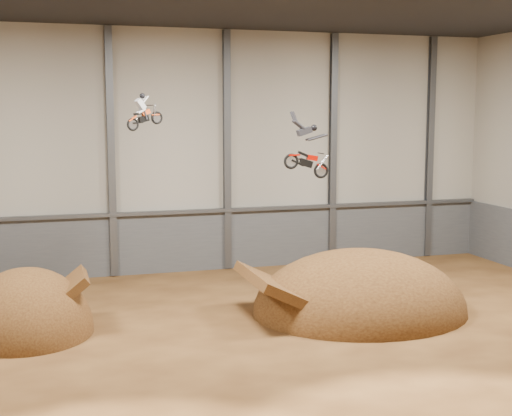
{
  "coord_description": "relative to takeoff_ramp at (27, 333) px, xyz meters",
  "views": [
    {
      "loc": [
        -6.97,
        -25.56,
        9.29
      ],
      "look_at": [
        1.87,
        4.0,
        5.12
      ],
      "focal_mm": 50.0,
      "sensor_mm": 36.0,
      "label": 1
    }
  ],
  "objects": [
    {
      "name": "floor",
      "position": [
        7.91,
        -5.16,
        0.0
      ],
      "size": [
        40.0,
        40.0,
        0.0
      ],
      "primitive_type": "plane",
      "color": "#452812",
      "rests_on": "ground"
    },
    {
      "name": "back_wall",
      "position": [
        7.91,
        9.84,
        7.0
      ],
      "size": [
        40.0,
        0.1,
        14.0
      ],
      "primitive_type": "cube",
      "color": "#A09B8E",
      "rests_on": "ground"
    },
    {
      "name": "lower_band_back",
      "position": [
        7.91,
        9.74,
        1.75
      ],
      "size": [
        39.8,
        0.18,
        3.5
      ],
      "primitive_type": "cube",
      "color": "#4D5054",
      "rests_on": "ground"
    },
    {
      "name": "steel_rail",
      "position": [
        7.91,
        9.59,
        3.55
      ],
      "size": [
        39.8,
        0.35,
        0.2
      ],
      "primitive_type": "cube",
      "color": "#47494F",
      "rests_on": "lower_band_back"
    },
    {
      "name": "steel_column_2",
      "position": [
        4.58,
        9.64,
        7.0
      ],
      "size": [
        0.4,
        0.36,
        13.9
      ],
      "primitive_type": "cube",
      "color": "#47494F",
      "rests_on": "ground"
    },
    {
      "name": "steel_column_3",
      "position": [
        11.24,
        9.64,
        7.0
      ],
      "size": [
        0.4,
        0.36,
        13.9
      ],
      "primitive_type": "cube",
      "color": "#47494F",
      "rests_on": "ground"
    },
    {
      "name": "steel_column_4",
      "position": [
        17.91,
        9.64,
        7.0
      ],
      "size": [
        0.4,
        0.36,
        13.9
      ],
      "primitive_type": "cube",
      "color": "#47494F",
      "rests_on": "ground"
    },
    {
      "name": "steel_column_5",
      "position": [
        24.58,
        9.64,
        7.0
      ],
      "size": [
        0.4,
        0.36,
        13.9
      ],
      "primitive_type": "cube",
      "color": "#47494F",
      "rests_on": "ground"
    },
    {
      "name": "takeoff_ramp",
      "position": [
        0.0,
        0.0,
        0.0
      ],
      "size": [
        5.56,
        6.41,
        5.56
      ],
      "primitive_type": "ellipsoid",
      "color": "#3B220E",
      "rests_on": "ground"
    },
    {
      "name": "landing_ramp",
      "position": [
        14.88,
        -1.07,
        0.0
      ],
      "size": [
        10.15,
        8.98,
        5.85
      ],
      "primitive_type": "ellipsoid",
      "color": "#3B220E",
      "rests_on": "ground"
    },
    {
      "name": "fmx_rider_a",
      "position": [
        5.4,
        1.24,
        9.43
      ],
      "size": [
        2.24,
        1.43,
        2.0
      ],
      "primitive_type": null,
      "rotation": [
        0.0,
        -0.23,
        0.38
      ],
      "color": "#D64A19"
    },
    {
      "name": "fmx_rider_b",
      "position": [
        12.3,
        -0.38,
        7.77
      ],
      "size": [
        3.56,
        0.89,
        3.28
      ],
      "primitive_type": null,
      "rotation": [
        0.0,
        0.31,
        -0.01
      ],
      "color": "#AD0A00"
    }
  ]
}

